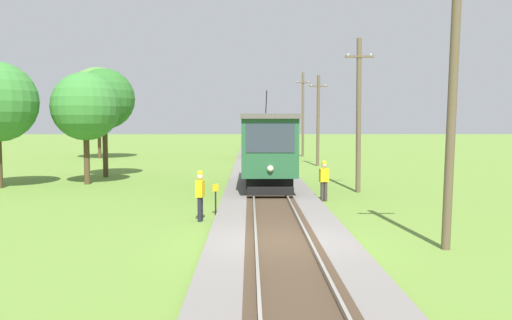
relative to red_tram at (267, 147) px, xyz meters
The scene contains 17 objects.
ground_plane 12.30m from the red_tram, 90.02° to the right, with size 260.00×260.00×0.00m, color olive.
track_ballast 12.28m from the red_tram, 90.02° to the right, with size 4.20×120.00×0.18m, color slate.
sleeper_bed 12.27m from the red_tram, 90.02° to the right, with size 2.04×120.00×0.01m, color #423323.
rail_left 12.28m from the red_tram, 93.42° to the right, with size 0.07×120.00×0.14m, color gray.
rail_right 12.28m from the red_tram, 86.61° to the right, with size 0.07×120.00×0.14m, color gray.
red_tram is the anchor object (origin of this frame).
freight_car 22.75m from the red_tram, 90.01° to the left, with size 2.40×5.20×2.31m.
utility_pole_foreground 13.46m from the red_tram, 70.46° to the right, with size 1.40×0.61×8.40m.
utility_pole_near_tram 4.83m from the red_tram, 11.38° to the right, with size 1.40×0.46×7.54m.
utility_pole_mid 14.78m from the red_tram, 72.41° to the left, with size 1.40×0.39×7.07m.
utility_pole_far 26.00m from the red_tram, 80.12° to the left, with size 1.40×0.52×8.39m.
trackside_signal_marker 7.69m from the red_tram, 106.64° to the right, with size 0.21×0.21×1.18m.
track_worker 8.80m from the red_tram, 107.47° to the right, with size 0.30×0.42×1.78m.
second_worker 4.68m from the red_tram, 58.79° to the right, with size 0.42×0.30×1.78m.
tree_right_near 27.53m from the red_tram, 123.71° to the left, with size 5.96×5.96×8.60m.
tree_left_far 12.03m from the red_tram, 148.15° to the left, with size 3.76×3.76×6.78m.
tree_right_far 10.45m from the red_tram, 166.22° to the left, with size 3.75×3.75×6.19m.
Camera 1 is at (-0.89, -13.92, 3.47)m, focal length 35.99 mm.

